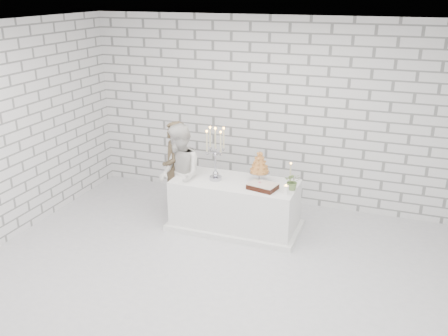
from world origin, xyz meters
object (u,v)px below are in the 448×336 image
at_px(cake_table, 235,205).
at_px(candelabra, 215,154).
at_px(croquembouche, 260,166).
at_px(bride, 180,175).
at_px(groom, 174,169).

height_order(cake_table, candelabra, candelabra).
bearing_deg(croquembouche, bride, -171.04).
bearing_deg(cake_table, groom, 171.38).
relative_size(groom, bride, 0.98).
distance_m(candelabra, croquembouche, 0.65).
distance_m(bride, croquembouche, 1.21).
bearing_deg(bride, cake_table, 55.42).
bearing_deg(candelabra, groom, 165.12).
bearing_deg(candelabra, cake_table, 8.78).
bearing_deg(bride, candelabra, 53.37).
bearing_deg(cake_table, bride, -175.21).
bearing_deg(croquembouche, candelabra, -165.52).
relative_size(cake_table, croquembouche, 3.87).
xyz_separation_m(groom, candelabra, (0.76, -0.20, 0.40)).
bearing_deg(bride, croquembouche, 59.59).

